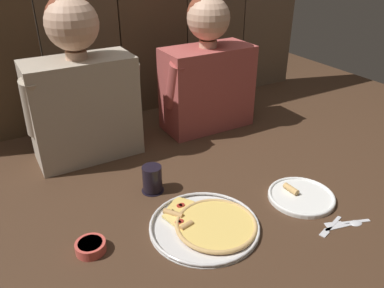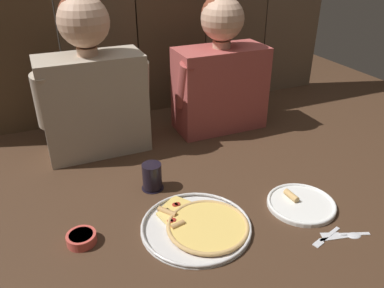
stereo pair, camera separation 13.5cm
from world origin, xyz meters
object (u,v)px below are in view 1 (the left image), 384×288
Objects in this scene: dinner_plate at (301,196)px; drinking_glass at (152,179)px; pizza_tray at (208,225)px; dipping_bowl at (91,246)px; diner_left at (81,87)px; diner_right at (208,71)px.

dinner_plate is 0.54m from drinking_glass.
dipping_bowl is at bearing 166.95° from pizza_tray.
diner_left is 1.06× the size of diner_right.
dinner_plate is 0.93m from diner_left.
diner_left is (-0.19, 0.65, 0.29)m from pizza_tray.
drinking_glass is 0.16× the size of diner_left.
diner_left reaches higher than drinking_glass.
drinking_glass is 0.35m from dipping_bowl.
dinner_plate is (0.37, -0.03, -0.00)m from pizza_tray.
dipping_bowl is 0.15× the size of diner_right.
diner_left is (0.17, 0.57, 0.29)m from dipping_bowl.
diner_left is (-0.56, 0.68, 0.29)m from dinner_plate.
dipping_bowl is at bearing -142.98° from diner_right.
diner_right reaches higher than dipping_bowl.
dipping_bowl is (-0.29, -0.19, -0.03)m from drinking_glass.
dinner_plate is 0.74m from diner_right.
dipping_bowl reaches higher than pizza_tray.
drinking_glass is (-0.07, 0.27, 0.04)m from pizza_tray.
pizza_tray is 0.37m from dipping_bowl.
pizza_tray is 0.37m from dinner_plate.
diner_right is (0.75, 0.57, 0.26)m from dipping_bowl.
dinner_plate reaches higher than dipping_bowl.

